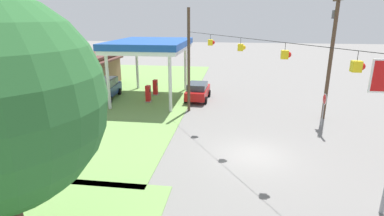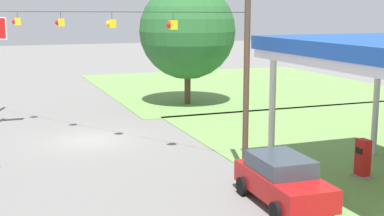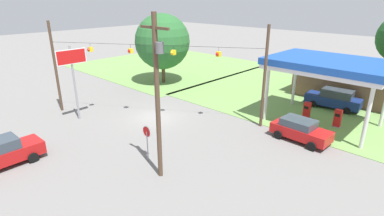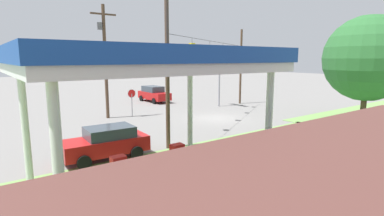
{
  "view_description": "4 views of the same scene",
  "coord_description": "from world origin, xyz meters",
  "px_view_note": "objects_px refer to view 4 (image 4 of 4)",
  "views": [
    {
      "loc": [
        -16.21,
        1.36,
        7.74
      ],
      "look_at": [
        4.84,
        4.28,
        1.24
      ],
      "focal_mm": 28.0,
      "sensor_mm": 36.0,
      "label": 1
    },
    {
      "loc": [
        27.16,
        -4.52,
        6.68
      ],
      "look_at": [
        4.3,
        4.08,
        2.19
      ],
      "focal_mm": 50.0,
      "sensor_mm": 36.0,
      "label": 2
    },
    {
      "loc": [
        19.95,
        -16.09,
        10.39
      ],
      "look_at": [
        3.48,
        1.28,
        1.47
      ],
      "focal_mm": 28.0,
      "sensor_mm": 36.0,
      "label": 3
    },
    {
      "loc": [
        17.04,
        19.53,
        5.23
      ],
      "look_at": [
        4.4,
        2.42,
        1.69
      ],
      "focal_mm": 28.0,
      "sensor_mm": 36.0,
      "label": 4
    }
  ],
  "objects_px": {
    "fuel_pump_near": "(177,163)",
    "car_at_pumps_front": "(106,142)",
    "car_on_crossroad": "(154,94)",
    "fuel_pump_far": "(119,177)",
    "stop_sign_overhead": "(219,62)",
    "tree_west_verge": "(368,59)",
    "gas_station_canopy": "(147,61)",
    "stop_sign_roadside": "(132,97)",
    "car_at_pumps_rear": "(241,202)",
    "utility_pole_main": "(105,56)"
  },
  "relations": [
    {
      "from": "stop_sign_overhead",
      "to": "tree_west_verge",
      "type": "bearing_deg",
      "value": 105.68
    },
    {
      "from": "fuel_pump_far",
      "to": "stop_sign_overhead",
      "type": "bearing_deg",
      "value": -141.15
    },
    {
      "from": "fuel_pump_far",
      "to": "car_at_pumps_front",
      "type": "bearing_deg",
      "value": -105.0
    },
    {
      "from": "car_at_pumps_front",
      "to": "car_on_crossroad",
      "type": "distance_m",
      "value": 20.99
    },
    {
      "from": "car_on_crossroad",
      "to": "tree_west_verge",
      "type": "xyz_separation_m",
      "value": [
        -7.72,
        20.82,
        4.24
      ]
    },
    {
      "from": "tree_west_verge",
      "to": "car_on_crossroad",
      "type": "bearing_deg",
      "value": -69.65
    },
    {
      "from": "stop_sign_roadside",
      "to": "car_at_pumps_front",
      "type": "bearing_deg",
      "value": -121.81
    },
    {
      "from": "gas_station_canopy",
      "to": "tree_west_verge",
      "type": "xyz_separation_m",
      "value": [
        -19.95,
        -0.67,
        0.1
      ]
    },
    {
      "from": "utility_pole_main",
      "to": "gas_station_canopy",
      "type": "bearing_deg",
      "value": 75.4
    },
    {
      "from": "tree_west_verge",
      "to": "car_at_pumps_front",
      "type": "bearing_deg",
      "value": -10.87
    },
    {
      "from": "gas_station_canopy",
      "to": "fuel_pump_far",
      "type": "bearing_deg",
      "value": -0.07
    },
    {
      "from": "gas_station_canopy",
      "to": "utility_pole_main",
      "type": "height_order",
      "value": "utility_pole_main"
    },
    {
      "from": "fuel_pump_near",
      "to": "stop_sign_roadside",
      "type": "distance_m",
      "value": 15.17
    },
    {
      "from": "tree_west_verge",
      "to": "fuel_pump_far",
      "type": "bearing_deg",
      "value": 1.79
    },
    {
      "from": "car_at_pumps_rear",
      "to": "stop_sign_overhead",
      "type": "relative_size",
      "value": 0.78
    },
    {
      "from": "fuel_pump_near",
      "to": "car_at_pumps_front",
      "type": "distance_m",
      "value": 4.75
    },
    {
      "from": "car_on_crossroad",
      "to": "tree_west_verge",
      "type": "bearing_deg",
      "value": 19.11
    },
    {
      "from": "fuel_pump_near",
      "to": "fuel_pump_far",
      "type": "relative_size",
      "value": 1.0
    },
    {
      "from": "car_at_pumps_front",
      "to": "fuel_pump_far",
      "type": "bearing_deg",
      "value": 77.27
    },
    {
      "from": "fuel_pump_near",
      "to": "fuel_pump_far",
      "type": "xyz_separation_m",
      "value": [
        2.67,
        0.0,
        0.0
      ]
    },
    {
      "from": "car_at_pumps_front",
      "to": "fuel_pump_near",
      "type": "bearing_deg",
      "value": 110.1
    },
    {
      "from": "fuel_pump_far",
      "to": "utility_pole_main",
      "type": "height_order",
      "value": "utility_pole_main"
    },
    {
      "from": "stop_sign_roadside",
      "to": "tree_west_verge",
      "type": "relative_size",
      "value": 0.29
    },
    {
      "from": "utility_pole_main",
      "to": "tree_west_verge",
      "type": "relative_size",
      "value": 1.13
    },
    {
      "from": "car_at_pumps_front",
      "to": "tree_west_verge",
      "type": "distance_m",
      "value": 20.89
    },
    {
      "from": "car_at_pumps_front",
      "to": "utility_pole_main",
      "type": "distance_m",
      "value": 12.15
    },
    {
      "from": "fuel_pump_far",
      "to": "stop_sign_overhead",
      "type": "xyz_separation_m",
      "value": [
        -17.51,
        -14.1,
        4.07
      ]
    },
    {
      "from": "stop_sign_overhead",
      "to": "tree_west_verge",
      "type": "relative_size",
      "value": 0.77
    },
    {
      "from": "tree_west_verge",
      "to": "stop_sign_roadside",
      "type": "bearing_deg",
      "value": -44.54
    },
    {
      "from": "fuel_pump_near",
      "to": "stop_sign_overhead",
      "type": "distance_m",
      "value": 20.88
    },
    {
      "from": "car_at_pumps_rear",
      "to": "stop_sign_roadside",
      "type": "bearing_deg",
      "value": 69.52
    },
    {
      "from": "gas_station_canopy",
      "to": "fuel_pump_near",
      "type": "bearing_deg",
      "value": -179.93
    },
    {
      "from": "fuel_pump_near",
      "to": "stop_sign_overhead",
      "type": "height_order",
      "value": "stop_sign_overhead"
    },
    {
      "from": "fuel_pump_near",
      "to": "car_on_crossroad",
      "type": "distance_m",
      "value": 24.09
    },
    {
      "from": "tree_west_verge",
      "to": "car_at_pumps_rear",
      "type": "bearing_deg",
      "value": 15.04
    },
    {
      "from": "fuel_pump_far",
      "to": "utility_pole_main",
      "type": "relative_size",
      "value": 0.16
    },
    {
      "from": "car_at_pumps_front",
      "to": "car_on_crossroad",
      "type": "xyz_separation_m",
      "value": [
        -12.35,
        -16.97,
        0.08
      ]
    },
    {
      "from": "car_at_pumps_rear",
      "to": "tree_west_verge",
      "type": "relative_size",
      "value": 0.6
    },
    {
      "from": "car_on_crossroad",
      "to": "stop_sign_overhead",
      "type": "height_order",
      "value": "stop_sign_overhead"
    },
    {
      "from": "utility_pole_main",
      "to": "tree_west_verge",
      "type": "xyz_separation_m",
      "value": [
        -16.03,
        14.37,
        -0.22
      ]
    },
    {
      "from": "car_at_pumps_front",
      "to": "car_at_pumps_rear",
      "type": "relative_size",
      "value": 0.85
    },
    {
      "from": "fuel_pump_near",
      "to": "car_at_pumps_front",
      "type": "xyz_separation_m",
      "value": [
        1.45,
        -4.52,
        0.13
      ]
    },
    {
      "from": "fuel_pump_near",
      "to": "car_at_pumps_front",
      "type": "bearing_deg",
      "value": -72.17
    },
    {
      "from": "fuel_pump_near",
      "to": "tree_west_verge",
      "type": "distance_m",
      "value": 19.15
    },
    {
      "from": "stop_sign_roadside",
      "to": "stop_sign_overhead",
      "type": "bearing_deg",
      "value": -1.61
    },
    {
      "from": "fuel_pump_near",
      "to": "stop_sign_overhead",
      "type": "bearing_deg",
      "value": -136.46
    },
    {
      "from": "stop_sign_overhead",
      "to": "gas_station_canopy",
      "type": "bearing_deg",
      "value": 41.09
    },
    {
      "from": "tree_west_verge",
      "to": "stop_sign_overhead",
      "type": "bearing_deg",
      "value": -74.32
    },
    {
      "from": "car_at_pumps_rear",
      "to": "car_on_crossroad",
      "type": "relative_size",
      "value": 1.04
    },
    {
      "from": "car_on_crossroad",
      "to": "tree_west_verge",
      "type": "height_order",
      "value": "tree_west_verge"
    }
  ]
}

